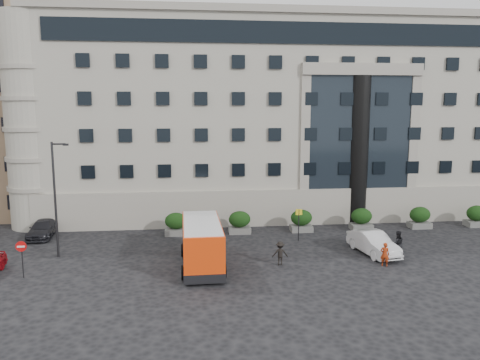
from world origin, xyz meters
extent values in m
plane|color=black|center=(0.00, 0.00, 0.00)|extent=(120.00, 120.00, 0.00)
cube|color=#A7A393|center=(6.00, 22.00, 9.00)|extent=(44.00, 24.00, 18.00)
cylinder|color=black|center=(12.00, 10.30, 6.50)|extent=(1.80, 1.80, 13.00)
cube|color=#846C4D|center=(-27.00, 38.00, 11.00)|extent=(13.00, 13.00, 22.00)
cube|color=#525250|center=(-4.00, 7.80, 0.25)|extent=(1.80, 1.20, 0.50)
ellipsoid|color=black|center=(-4.00, 7.80, 1.17)|extent=(1.80, 1.26, 1.34)
cube|color=#525250|center=(1.20, 7.80, 0.25)|extent=(1.80, 1.20, 0.50)
ellipsoid|color=black|center=(1.20, 7.80, 1.17)|extent=(1.80, 1.26, 1.34)
cube|color=#525250|center=(6.40, 7.80, 0.25)|extent=(1.80, 1.20, 0.50)
ellipsoid|color=black|center=(6.40, 7.80, 1.17)|extent=(1.80, 1.26, 1.34)
cube|color=#525250|center=(11.60, 7.80, 0.25)|extent=(1.80, 1.20, 0.50)
ellipsoid|color=black|center=(11.60, 7.80, 1.17)|extent=(1.80, 1.26, 1.34)
cube|color=#525250|center=(16.80, 7.80, 0.25)|extent=(1.80, 1.20, 0.50)
ellipsoid|color=black|center=(16.80, 7.80, 1.17)|extent=(1.80, 1.26, 1.34)
cube|color=#525250|center=(22.00, 7.80, 0.25)|extent=(1.80, 1.20, 0.50)
ellipsoid|color=black|center=(22.00, 7.80, 1.17)|extent=(1.80, 1.26, 1.34)
cylinder|color=#262628|center=(-12.00, 3.00, 4.00)|extent=(0.16, 0.16, 8.00)
cylinder|color=#262628|center=(-11.55, 3.00, 7.85)|extent=(0.90, 0.12, 0.12)
cube|color=black|center=(-11.10, 3.00, 7.80)|extent=(0.35, 0.18, 0.14)
cylinder|color=#262628|center=(5.50, 5.00, 1.25)|extent=(0.08, 0.08, 2.50)
cube|color=yellow|center=(5.50, 5.00, 2.30)|extent=(0.50, 0.06, 0.45)
cylinder|color=#262628|center=(-13.00, -1.00, 1.10)|extent=(0.08, 0.08, 2.20)
cylinder|color=red|center=(-13.00, -1.06, 2.00)|extent=(0.64, 0.05, 0.64)
cube|color=white|center=(-13.00, -1.10, 2.00)|extent=(0.45, 0.04, 0.10)
cube|color=#EE3B0B|center=(-2.11, -0.12, 1.74)|extent=(2.54, 7.10, 2.37)
cube|color=black|center=(-2.11, -0.12, 0.45)|extent=(2.58, 7.14, 0.55)
cube|color=black|center=(-2.11, -0.12, 1.97)|extent=(2.57, 5.55, 1.06)
cube|color=silver|center=(-2.11, -0.12, 2.87)|extent=(2.41, 6.74, 0.18)
cylinder|color=black|center=(-3.28, -2.39, 0.45)|extent=(0.29, 0.90, 0.90)
cylinder|color=black|center=(-0.86, -2.35, 0.45)|extent=(0.29, 0.90, 0.90)
cylinder|color=black|center=(-3.36, 2.12, 0.45)|extent=(0.29, 0.90, 0.90)
cylinder|color=black|center=(-0.94, 2.16, 0.45)|extent=(0.29, 0.90, 0.90)
cube|color=maroon|center=(-14.53, 17.97, 1.65)|extent=(3.01, 4.17, 2.66)
cube|color=maroon|center=(-14.10, 15.24, 1.22)|extent=(2.58, 2.04, 1.81)
cube|color=black|center=(-13.98, 14.50, 1.60)|extent=(2.02, 0.43, 0.85)
cylinder|color=black|center=(-15.27, 15.16, 0.45)|extent=(0.41, 0.93, 0.89)
cylinder|color=black|center=(-12.96, 15.52, 0.45)|extent=(0.41, 0.93, 0.89)
cylinder|color=black|center=(-15.81, 18.64, 0.45)|extent=(0.41, 0.93, 0.89)
cylinder|color=black|center=(-13.50, 19.00, 0.45)|extent=(0.41, 0.93, 0.89)
imported|color=black|center=(-14.61, 8.40, 0.65)|extent=(2.00, 4.54, 1.30)
imported|color=black|center=(-16.59, 16.00, 0.70)|extent=(2.69, 5.19, 1.40)
imported|color=silver|center=(10.00, 1.23, 0.80)|extent=(2.48, 5.04, 1.59)
imported|color=#A02F10|center=(9.76, -1.31, 0.79)|extent=(0.68, 0.58, 1.58)
imported|color=black|center=(11.38, 0.37, 0.94)|extent=(1.01, 0.85, 1.88)
imported|color=black|center=(3.00, -0.35, 0.80)|extent=(1.07, 0.66, 1.59)
camera|label=1|loc=(-2.82, -29.49, 10.28)|focal=35.00mm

